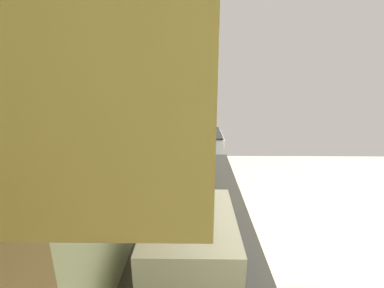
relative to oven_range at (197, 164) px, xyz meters
The scene contains 7 objects.
ground_plane 2.06m from the oven_range, 138.32° to the right, with size 6.49×6.49×0.00m, color beige.
wall_back 1.80m from the oven_range, 165.25° to the left, with size 4.17×0.12×2.79m, color beige.
counter_run 1.94m from the oven_range, behind, with size 3.17×0.64×0.92m.
upper_cabinets 2.37m from the oven_range, behind, with size 2.25×0.32×0.56m.
oven_range is the anchor object (origin of this frame).
microwave 2.50m from the oven_range, behind, with size 0.46×0.36×0.27m.
bowl 1.25m from the oven_range, behind, with size 0.13×0.13×0.05m.
Camera 1 is at (-1.78, 1.37, 1.73)m, focal length 23.18 mm.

